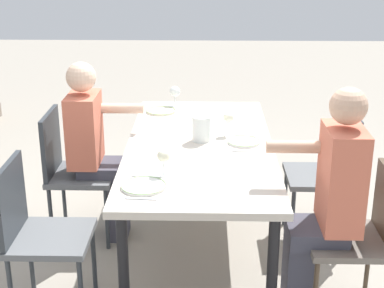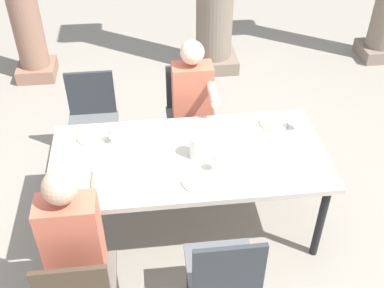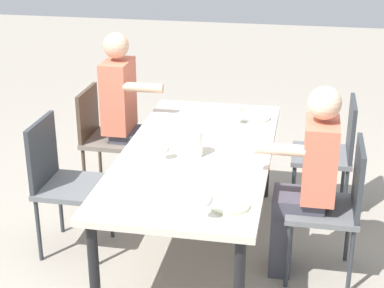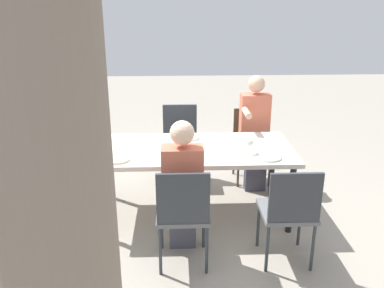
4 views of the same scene
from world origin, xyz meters
TOP-DOWN VIEW (x-y plane):
  - ground_plane at (0.00, 0.00)m, footprint 16.00×16.00m
  - dining_table at (0.00, 0.00)m, footprint 2.01×0.95m
  - chair_west_north at (-0.76, 0.90)m, footprint 0.44×0.44m
  - chair_west_south at (-0.76, -0.89)m, footprint 0.44×0.44m
  - chair_mid_north at (0.12, 0.90)m, footprint 0.44×0.44m
  - chair_mid_south at (0.12, -0.90)m, footprint 0.44×0.44m
  - diner_woman_green at (-0.76, -0.69)m, footprint 0.35×0.49m
  - diner_man_white at (0.12, 0.71)m, footprint 0.35×0.49m
  - plate_0 at (-0.70, 0.30)m, footprint 0.25×0.25m
  - wine_glass_0 at (-0.54, 0.20)m, footprint 0.08×0.08m
  - fork_0 at (-0.85, 0.30)m, footprint 0.03×0.17m
  - spoon_0 at (-0.55, 0.30)m, footprint 0.03×0.17m
  - plate_1 at (0.03, -0.29)m, footprint 0.22×0.22m
  - wine_glass_1 at (0.18, -0.19)m, footprint 0.07×0.07m
  - fork_1 at (-0.12, -0.29)m, footprint 0.03×0.17m
  - spoon_1 at (0.18, -0.29)m, footprint 0.04×0.17m
  - plate_2 at (0.71, 0.31)m, footprint 0.23×0.23m
  - wine_glass_2 at (0.88, 0.21)m, footprint 0.08×0.08m
  - fork_2 at (0.56, 0.31)m, footprint 0.03×0.17m
  - spoon_2 at (0.86, 0.31)m, footprint 0.03×0.17m
  - water_pitcher at (0.06, -0.01)m, footprint 0.12×0.12m

SIDE VIEW (x-z plane):
  - ground_plane at x=0.00m, z-range 0.00..0.00m
  - chair_west_south at x=-0.76m, z-range 0.08..0.96m
  - chair_west_north at x=-0.76m, z-range 0.07..0.98m
  - chair_mid_north at x=0.12m, z-range 0.08..0.99m
  - chair_mid_south at x=0.12m, z-range 0.07..1.01m
  - diner_man_white at x=0.12m, z-range 0.04..1.31m
  - dining_table at x=0.00m, z-range 0.31..1.06m
  - diner_woman_green at x=-0.76m, z-range 0.04..1.37m
  - fork_0 at x=-0.85m, z-range 0.75..0.75m
  - spoon_0 at x=-0.55m, z-range 0.75..0.75m
  - fork_1 at x=-0.12m, z-range 0.75..0.75m
  - spoon_1 at x=0.18m, z-range 0.75..0.75m
  - fork_2 at x=0.56m, z-range 0.75..0.75m
  - spoon_2 at x=0.86m, z-range 0.75..0.75m
  - plate_0 at x=-0.70m, z-range 0.75..0.76m
  - plate_2 at x=0.71m, z-range 0.75..0.76m
  - plate_1 at x=0.03m, z-range 0.75..0.76m
  - water_pitcher at x=0.06m, z-range 0.74..0.91m
  - wine_glass_0 at x=-0.54m, z-range 0.78..0.94m
  - wine_glass_2 at x=0.88m, z-range 0.78..0.94m
  - wine_glass_1 at x=0.18m, z-range 0.78..0.95m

